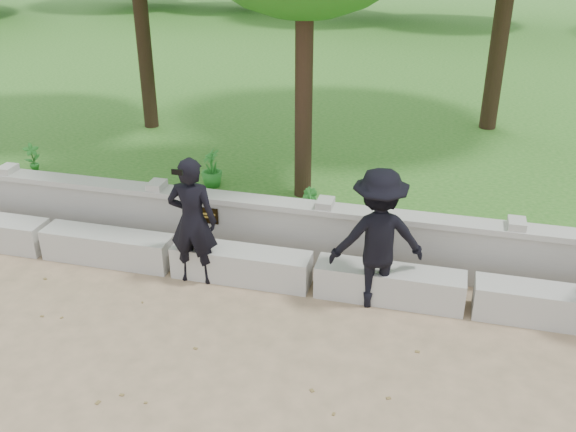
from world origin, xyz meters
name	(u,v)px	position (x,y,z in m)	size (l,w,h in m)	color
ground	(107,352)	(0.00, 0.00, 0.00)	(80.00, 80.00, 0.00)	tan
lawn	(335,69)	(0.00, 14.00, 0.12)	(40.00, 22.00, 0.25)	#225B16
concrete_bench	(173,256)	(0.00, 1.90, 0.22)	(11.90, 0.45, 0.45)	#B2B0A8
parapet_wall	(191,219)	(0.00, 2.60, 0.46)	(12.50, 0.35, 0.90)	#A8A59E
man_main	(193,221)	(0.41, 1.73, 0.89)	(0.68, 0.61, 1.78)	black
visitor_mid	(378,239)	(2.82, 1.80, 0.92)	(1.34, 1.03, 1.84)	black
shrub_a	(33,158)	(-3.67, 4.10, 0.52)	(0.28, 0.19, 0.54)	#2C812C
shrub_b	(309,205)	(1.60, 3.40, 0.51)	(0.29, 0.23, 0.52)	#2C812C
shrub_d	(212,168)	(-0.32, 4.31, 0.58)	(0.37, 0.33, 0.65)	#2C812C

